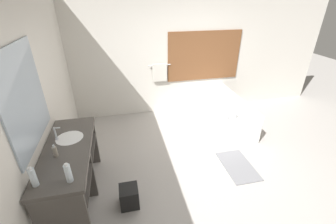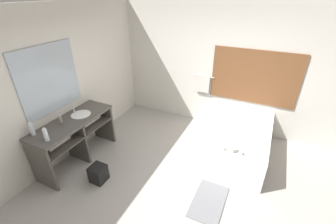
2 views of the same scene
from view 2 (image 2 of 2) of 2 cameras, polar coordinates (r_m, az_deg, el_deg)
name	(u,v)px [view 2 (image 2 of 2)]	position (r m, az deg, el deg)	size (l,w,h in m)	color
ground_plane	(175,186)	(3.90, 1.84, -18.35)	(16.00, 16.00, 0.00)	#A8A39E
wall_back_with_blinds	(220,69)	(5.00, 12.96, 10.65)	(7.40, 0.13, 2.70)	silver
wall_left_with_mirror	(59,88)	(4.33, -26.05, 5.57)	(0.08, 7.40, 2.70)	silver
vanity_counter	(75,131)	(4.35, -22.51, -4.49)	(0.56, 1.51, 0.87)	#4C4742
sink_faucet	(74,108)	(4.41, -22.83, 0.87)	(0.09, 0.04, 0.18)	silver
bathtub	(239,139)	(4.54, 17.51, -6.63)	(1.07, 1.75, 0.70)	white
water_bottle_1	(46,135)	(3.79, -28.64, -5.10)	(0.06, 0.06, 0.22)	white
water_bottle_2	(32,129)	(4.04, -31.32, -3.70)	(0.06, 0.06, 0.23)	white
soap_dispenser	(60,119)	(4.19, -25.66, -1.67)	(0.05, 0.05, 0.15)	gray
waste_bin	(98,173)	(4.06, -17.28, -14.69)	(0.25, 0.25, 0.30)	black
bath_mat	(209,201)	(3.75, 10.29, -21.43)	(0.46, 0.78, 0.02)	slate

